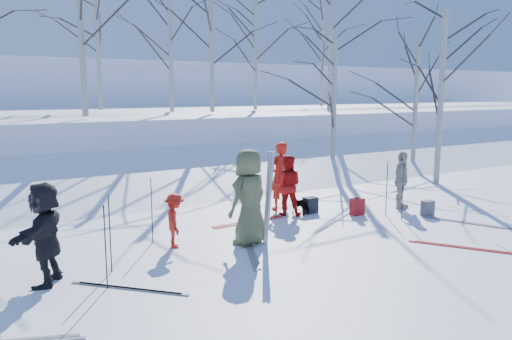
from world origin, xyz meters
TOP-DOWN VIEW (x-y plane):
  - ground at (0.00, 0.00)m, footprint 120.00×120.00m
  - snow_ramp at (0.00, 7.00)m, footprint 70.00×9.49m
  - snow_plateau at (0.00, 17.00)m, footprint 70.00×18.00m
  - far_hill at (0.00, 38.00)m, footprint 90.00×30.00m
  - skier_olive_center at (-0.83, 0.40)m, footprint 1.10×0.89m
  - skier_red_north at (1.35, 2.54)m, footprint 0.68×0.48m
  - skier_redor_behind at (1.19, 1.96)m, footprint 0.93×0.90m
  - skier_red_seated at (-2.19, 0.97)m, footprint 0.60×0.79m
  - skier_cream_east at (4.15, 1.00)m, footprint 0.96×0.73m
  - skier_grey_west at (-4.67, 0.27)m, footprint 1.20×1.58m
  - dog at (1.53, 1.88)m, footprint 0.49×0.65m
  - upright_ski_left at (-0.55, 0.17)m, footprint 0.11×0.17m
  - upright_ski_right at (-0.51, 0.14)m, footprint 0.11×0.23m
  - ski_pair_a at (4.33, -0.83)m, footprint 1.61×2.05m
  - ski_pair_b at (2.64, -2.00)m, footprint 1.94×2.08m
  - ski_pair_c at (-1.09, -0.13)m, footprint 1.61×2.05m
  - ski_pair_e at (0.01, 1.86)m, footprint 0.35×1.92m
  - ski_pair_f at (-3.63, -0.64)m, footprint 2.10×2.10m
  - ski_pole_a at (-3.65, 0.25)m, footprint 0.02×0.02m
  - ski_pole_b at (0.94, 2.46)m, footprint 0.02×0.02m
  - ski_pole_c at (-3.90, -0.42)m, footprint 0.02×0.02m
  - ski_pole_d at (-2.48, 1.49)m, footprint 0.02×0.02m
  - ski_pole_e at (3.26, 0.64)m, footprint 0.02×0.02m
  - ski_pole_f at (3.31, 0.17)m, footprint 0.02×0.02m
  - backpack_red at (2.69, 1.06)m, footprint 0.32×0.22m
  - backpack_grey at (4.13, 0.09)m, footprint 0.30×0.20m
  - backpack_dark at (1.83, 1.84)m, footprint 0.34×0.24m
  - birch_plateau_a at (-1.86, 9.74)m, footprint 5.29×5.29m
  - birch_plateau_b at (9.62, 10.63)m, footprint 5.71×5.71m
  - birch_plateau_c at (12.70, 15.07)m, footprint 4.49×4.49m
  - birch_plateau_d at (3.55, 10.88)m, footprint 4.42×4.42m
  - birch_plateau_e at (2.17, 11.91)m, footprint 3.98×3.98m
  - birch_plateau_g at (0.14, 15.61)m, footprint 4.48×4.48m
  - birch_plateau_k at (6.49, 12.26)m, footprint 4.11×4.11m
  - birch_edge_b at (7.93, 2.91)m, footprint 4.53×4.53m
  - birch_edge_c at (9.42, 5.25)m, footprint 4.01×4.01m
  - birch_edge_e at (6.14, 6.15)m, footprint 4.05×4.05m

SIDE VIEW (x-z plane):
  - ground at x=0.00m, z-range 0.00..0.00m
  - ski_pair_a at x=4.33m, z-range 0.00..0.02m
  - ski_pair_b at x=2.64m, z-range 0.00..0.02m
  - ski_pair_c at x=-1.09m, z-range 0.00..0.02m
  - ski_pair_e at x=0.01m, z-range 0.00..0.02m
  - ski_pair_f at x=-3.63m, z-range 0.00..0.02m
  - snow_ramp at x=0.00m, z-range -1.91..2.21m
  - backpack_grey at x=4.13m, z-range 0.00..0.38m
  - backpack_dark at x=1.83m, z-range 0.00..0.40m
  - backpack_red at x=2.69m, z-range 0.00..0.42m
  - dog at x=1.53m, z-range 0.00..0.50m
  - skier_red_seated at x=-2.19m, z-range 0.00..1.09m
  - ski_pole_a at x=-3.65m, z-range 0.00..1.34m
  - ski_pole_b at x=0.94m, z-range 0.00..1.34m
  - ski_pole_c at x=-3.90m, z-range 0.00..1.34m
  - ski_pole_d at x=-2.48m, z-range 0.00..1.34m
  - ski_pole_e at x=3.26m, z-range 0.00..1.34m
  - ski_pole_f at x=3.31m, z-range 0.00..1.34m
  - skier_redor_behind at x=1.19m, z-range 0.00..1.50m
  - skier_cream_east at x=4.15m, z-range 0.00..1.51m
  - skier_grey_west at x=-4.67m, z-range 0.00..1.66m
  - skier_red_north at x=1.35m, z-range 0.00..1.78m
  - upright_ski_left at x=-0.55m, z-range 0.00..1.90m
  - upright_ski_right at x=-0.51m, z-range 0.00..1.90m
  - skier_olive_center at x=-0.83m, z-range 0.00..1.94m
  - snow_plateau at x=0.00m, z-range -0.10..2.10m
  - far_hill at x=0.00m, z-range -1.00..5.00m
  - birch_edge_c at x=9.42m, z-range 0.00..4.87m
  - birch_edge_e at x=6.14m, z-range 0.00..4.93m
  - birch_edge_b at x=7.93m, z-range 0.00..5.61m
  - birch_plateau_e at x=2.17m, z-range 2.20..7.03m
  - birch_plateau_k at x=6.49m, z-range 2.20..7.22m
  - birch_plateau_d at x=3.55m, z-range 2.20..7.66m
  - birch_plateau_g at x=0.14m, z-range 2.20..7.74m
  - birch_plateau_c at x=12.70m, z-range 2.20..7.76m
  - birch_plateau_a at x=-1.86m, z-range 2.20..8.90m
  - birch_plateau_b at x=9.62m, z-range 2.20..9.50m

